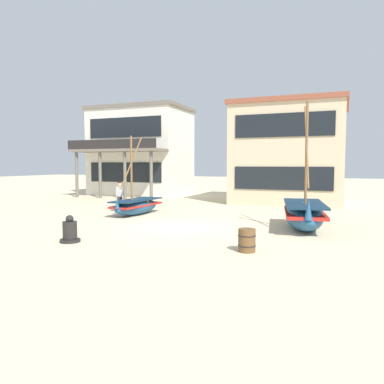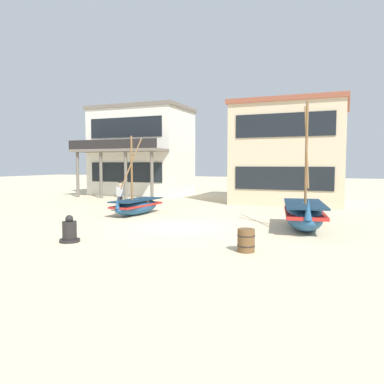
# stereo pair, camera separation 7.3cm
# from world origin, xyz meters

# --- Properties ---
(ground_plane) EXTENTS (120.00, 120.00, 0.00)m
(ground_plane) POSITION_xyz_m (0.00, 0.00, 0.00)
(ground_plane) COLOR beige
(fishing_boat_near_left) EXTENTS (2.14, 4.15, 5.06)m
(fishing_boat_near_left) POSITION_xyz_m (4.80, 1.26, 0.61)
(fishing_boat_near_left) COLOR #23517A
(fishing_boat_near_left) RESTS_ON ground
(fishing_boat_centre_large) EXTENTS (1.35, 3.57, 4.07)m
(fishing_boat_centre_large) POSITION_xyz_m (-3.77, 2.55, 0.46)
(fishing_boat_centre_large) COLOR #23517A
(fishing_boat_centre_large) RESTS_ON ground
(fisherman_by_hull) EXTENTS (0.40, 0.30, 1.68)m
(fisherman_by_hull) POSITION_xyz_m (-5.03, 2.95, 0.83)
(fisherman_by_hull) COLOR #33333D
(fisherman_by_hull) RESTS_ON ground
(capstan_winch) EXTENTS (0.68, 0.68, 0.92)m
(capstan_winch) POSITION_xyz_m (-2.31, -4.33, 0.36)
(capstan_winch) COLOR black
(capstan_winch) RESTS_ON ground
(wooden_barrel) EXTENTS (0.56, 0.56, 0.70)m
(wooden_barrel) POSITION_xyz_m (3.59, -3.46, 0.35)
(wooden_barrel) COLOR brown
(wooden_barrel) RESTS_ON ground
(harbor_building_main) EXTENTS (7.33, 7.27, 6.74)m
(harbor_building_main) POSITION_xyz_m (2.76, 12.34, 3.38)
(harbor_building_main) COLOR beige
(harbor_building_main) RESTS_ON ground
(harbor_building_annex) EXTENTS (8.13, 7.54, 7.48)m
(harbor_building_annex) POSITION_xyz_m (-10.16, 14.26, 3.75)
(harbor_building_annex) COLOR silver
(harbor_building_annex) RESTS_ON ground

